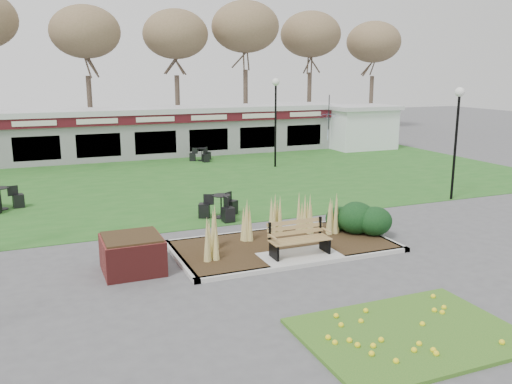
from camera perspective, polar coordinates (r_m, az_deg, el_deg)
name	(u,v)px	position (r m, az deg, el deg)	size (l,w,h in m)	color
ground	(302,261)	(14.93, 4.89, -7.26)	(100.00, 100.00, 0.00)	#515154
lawn	(186,180)	(25.80, -7.37, 1.26)	(34.00, 16.00, 0.02)	#215E1D
flower_bed	(410,332)	(11.35, 15.89, -14.04)	(4.20, 3.00, 0.16)	#2C6B1E
planting_bed	(320,230)	(16.52, 6.71, -3.98)	(6.75, 3.40, 1.27)	#2E2312
park_bench	(299,238)	(14.95, 4.50, -4.84)	(1.70, 0.66, 0.93)	tan
brick_planter	(132,254)	(14.37, -12.89, -6.34)	(1.50, 1.50, 0.95)	maroon
food_pavilion	(150,132)	(33.25, -11.07, 6.25)	(24.60, 3.40, 2.90)	gray
service_hut	(360,126)	(36.61, 10.92, 6.79)	(4.40, 3.40, 2.83)	white
tree_backdrop	(123,23)	(41.09, -13.84, 16.93)	(47.24, 5.24, 10.36)	#47382B
lamp_post_near_right	(458,119)	(22.67, 20.45, 7.25)	(0.37, 0.37, 4.45)	black
lamp_post_far_right	(276,103)	(28.72, 2.08, 9.36)	(0.39, 0.39, 4.67)	black
bistro_set_a	(1,202)	(22.21, -25.27, -0.98)	(1.47, 1.54, 0.83)	black
bistro_set_b	(221,210)	(19.02, -3.68, -1.91)	(1.54, 1.39, 0.82)	black
bistro_set_d	(202,157)	(31.11, -5.72, 3.73)	(1.36, 1.27, 0.73)	black
patio_umbrella	(328,126)	(35.34, 7.63, 6.86)	(2.03, 2.07, 2.44)	black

